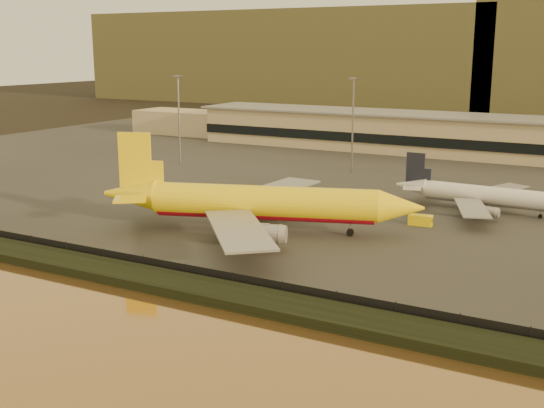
{
  "coord_description": "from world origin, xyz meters",
  "views": [
    {
      "loc": [
        58.94,
        -90.45,
        33.41
      ],
      "look_at": [
        2.66,
        12.0,
        6.52
      ],
      "focal_mm": 45.0,
      "sensor_mm": 36.0,
      "label": 1
    }
  ],
  "objects": [
    {
      "name": "apron_light_masts",
      "position": [
        15.0,
        75.0,
        15.7
      ],
      "size": [
        152.2,
        12.2,
        25.4
      ],
      "color": "slate",
      "rests_on": "tarmac"
    },
    {
      "name": "gse_vehicle_white",
      "position": [
        -7.6,
        29.84,
        1.2
      ],
      "size": [
        4.85,
        3.17,
        2.01
      ],
      "primitive_type": "cube",
      "rotation": [
        0.0,
        0.0,
        0.28
      ],
      "color": "white",
      "rests_on": "tarmac"
    },
    {
      "name": "gse_vehicle_yellow",
      "position": [
        23.08,
        33.91,
        1.2
      ],
      "size": [
        4.61,
        2.38,
        2.01
      ],
      "primitive_type": "cube",
      "rotation": [
        0.0,
        0.0,
        0.08
      ],
      "color": "yellow",
      "rests_on": "tarmac"
    },
    {
      "name": "white_narrowbody_jet",
      "position": [
        31.52,
        51.17,
        3.53
      ],
      "size": [
        38.81,
        37.91,
        11.16
      ],
      "rotation": [
        0.0,
        0.0,
        -0.04
      ],
      "color": "white",
      "rests_on": "tarmac"
    },
    {
      "name": "perimeter_fence",
      "position": [
        0.0,
        -13.0,
        1.3
      ],
      "size": [
        300.0,
        0.05,
        2.2
      ],
      "primitive_type": "cube",
      "color": "black",
      "rests_on": "tarmac"
    },
    {
      "name": "ground",
      "position": [
        0.0,
        0.0,
        0.0
      ],
      "size": [
        900.0,
        900.0,
        0.0
      ],
      "primitive_type": "plane",
      "color": "black",
      "rests_on": "ground"
    },
    {
      "name": "terminal_building",
      "position": [
        -14.52,
        125.55,
        6.25
      ],
      "size": [
        202.0,
        25.0,
        12.6
      ],
      "color": "tan",
      "rests_on": "tarmac"
    },
    {
      "name": "embankment",
      "position": [
        0.0,
        -17.0,
        0.7
      ],
      "size": [
        320.0,
        7.0,
        1.4
      ],
      "primitive_type": "cube",
      "color": "black",
      "rests_on": "ground"
    },
    {
      "name": "tarmac",
      "position": [
        0.0,
        95.0,
        0.1
      ],
      "size": [
        320.0,
        220.0,
        0.2
      ],
      "primitive_type": "cube",
      "color": "#2D2D2D",
      "rests_on": "ground"
    },
    {
      "name": "distant_hills",
      "position": [
        -20.74,
        340.0,
        31.39
      ],
      "size": [
        470.0,
        160.0,
        70.0
      ],
      "color": "brown",
      "rests_on": "ground"
    },
    {
      "name": "dhl_cargo_jet",
      "position": [
        -1.82,
        15.03,
        5.54
      ],
      "size": [
        58.48,
        55.7,
        17.9
      ],
      "rotation": [
        0.0,
        0.0,
        0.32
      ],
      "color": "yellow",
      "rests_on": "tarmac"
    }
  ]
}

